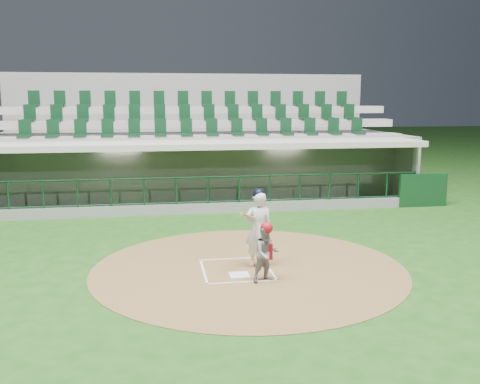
# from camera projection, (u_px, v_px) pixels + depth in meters

# --- Properties ---
(ground) EXTENTS (120.00, 120.00, 0.00)m
(ground) POSITION_uv_depth(u_px,v_px,m) (235.00, 266.00, 12.46)
(ground) COLOR #1A4413
(ground) RESTS_ON ground
(dirt_circle) EXTENTS (7.20, 7.20, 0.01)m
(dirt_circle) POSITION_uv_depth(u_px,v_px,m) (249.00, 268.00, 12.31)
(dirt_circle) COLOR brown
(dirt_circle) RESTS_ON ground
(home_plate) EXTENTS (0.43, 0.43, 0.02)m
(home_plate) POSITION_uv_depth(u_px,v_px,m) (239.00, 275.00, 11.77)
(home_plate) COLOR white
(home_plate) RESTS_ON dirt_circle
(batter_box_chalk) EXTENTS (1.55, 1.80, 0.01)m
(batter_box_chalk) POSITION_uv_depth(u_px,v_px,m) (236.00, 270.00, 12.16)
(batter_box_chalk) COLOR white
(batter_box_chalk) RESTS_ON ground
(dugout_structure) EXTENTS (16.40, 3.70, 3.00)m
(dugout_structure) POSITION_uv_depth(u_px,v_px,m) (207.00, 178.00, 19.92)
(dugout_structure) COLOR gray
(dugout_structure) RESTS_ON ground
(seating_deck) EXTENTS (17.00, 6.72, 5.15)m
(seating_deck) POSITION_uv_depth(u_px,v_px,m) (196.00, 157.00, 22.82)
(seating_deck) COLOR slate
(seating_deck) RESTS_ON ground
(batter) EXTENTS (0.87, 0.87, 1.84)m
(batter) POSITION_uv_depth(u_px,v_px,m) (258.00, 228.00, 12.27)
(batter) COLOR white
(batter) RESTS_ON dirt_circle
(catcher) EXTENTS (0.70, 0.61, 1.30)m
(catcher) POSITION_uv_depth(u_px,v_px,m) (266.00, 252.00, 11.31)
(catcher) COLOR gray
(catcher) RESTS_ON dirt_circle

